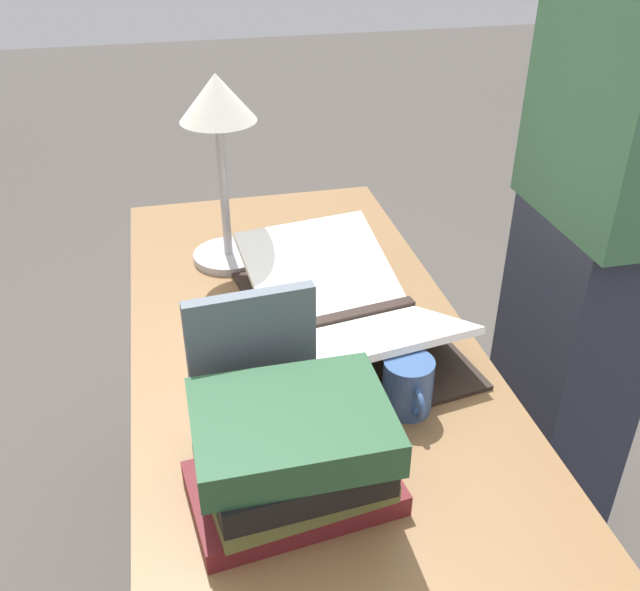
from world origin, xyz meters
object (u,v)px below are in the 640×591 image
open_book (345,309)px  person_reader (601,203)px  coffee_mug (408,386)px  reading_lamp (219,126)px  book_stack_tall (293,455)px  book_standing_upright (253,364)px

open_book → person_reader: (0.06, -0.53, 0.14)m
coffee_mug → reading_lamp: bearing=21.6°
reading_lamp → book_stack_tall: bearing=-179.3°
book_stack_tall → reading_lamp: 0.72m
book_standing_upright → reading_lamp: (0.54, -0.02, 0.18)m
book_stack_tall → coffee_mug: 0.25m
reading_lamp → person_reader: size_ratio=0.22×
coffee_mug → person_reader: size_ratio=0.06×
book_stack_tall → person_reader: (0.45, -0.70, 0.09)m
coffee_mug → book_stack_tall: bearing=124.0°
open_book → book_stack_tall: 0.43m
book_standing_upright → reading_lamp: reading_lamp is taller
book_stack_tall → coffee_mug: size_ratio=2.67×
open_book → book_standing_upright: book_standing_upright is taller
person_reader → coffee_mug: bearing=-57.6°
open_book → book_standing_upright: (-0.24, 0.20, 0.09)m
coffee_mug → person_reader: (0.31, -0.49, 0.12)m
person_reader → book_standing_upright: bearing=-67.5°
book_stack_tall → person_reader: bearing=-57.1°
book_stack_tall → reading_lamp: (0.69, 0.01, 0.22)m
book_stack_tall → coffee_mug: bearing=-56.0°
book_standing_upright → reading_lamp: bearing=-7.3°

